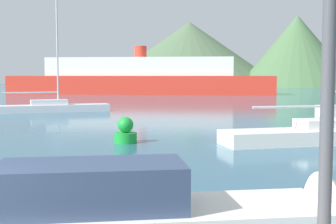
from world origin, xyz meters
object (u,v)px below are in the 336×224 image
sailboat_inner (49,107)px  ferry_distant (141,78)px  sailboat_outer (330,133)px  buoy_marker (126,132)px  motorboat_near (167,220)px

sailboat_inner → ferry_distant: size_ratio=0.25×
sailboat_outer → ferry_distant: size_ratio=0.24×
ferry_distant → buoy_marker: ferry_distant is taller
ferry_distant → buoy_marker: size_ratio=35.81×
ferry_distant → buoy_marker: bearing=-80.3°
motorboat_near → ferry_distant: ferry_distant is taller
sailboat_inner → buoy_marker: size_ratio=8.97×
sailboat_outer → motorboat_near: bearing=-133.5°
sailboat_outer → buoy_marker: sailboat_outer is taller
sailboat_inner → buoy_marker: (9.83, -13.40, 0.03)m
sailboat_inner → ferry_distant: bearing=61.8°
ferry_distant → buoy_marker: 46.91m
motorboat_near → sailboat_outer: (4.02, 12.37, -0.04)m
ferry_distant → sailboat_inner: bearing=-91.3°
motorboat_near → ferry_distant: (-15.69, 55.97, 1.80)m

